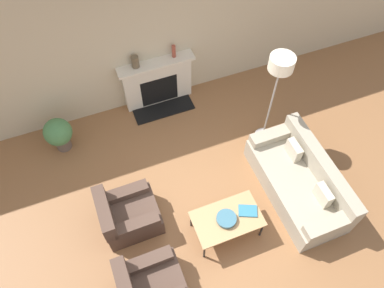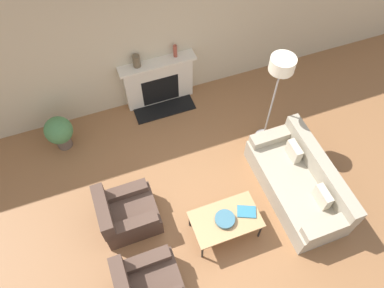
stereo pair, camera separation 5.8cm
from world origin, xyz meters
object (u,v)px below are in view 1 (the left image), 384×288
at_px(bowl, 226,219).
at_px(mantel_vase_left, 135,62).
at_px(couch, 300,181).
at_px(potted_plant, 58,133).
at_px(book, 248,211).
at_px(armchair_far, 127,215).
at_px(floor_lamp, 280,71).
at_px(fireplace, 158,83).
at_px(mantel_vase_center_left, 174,51).
at_px(coffee_table, 227,219).
at_px(armchair_near, 150,287).

relative_size(bowl, mantel_vase_left, 1.32).
height_order(couch, potted_plant, couch).
xyz_separation_m(book, mantel_vase_left, (-0.79, 2.98, 0.65)).
bearing_deg(bowl, armchair_far, 153.07).
bearing_deg(floor_lamp, fireplace, 134.71).
relative_size(fireplace, armchair_far, 1.65).
relative_size(bowl, mantel_vase_center_left, 1.22).
height_order(coffee_table, floor_lamp, floor_lamp).
bearing_deg(book, fireplace, 122.30).
bearing_deg(bowl, fireplace, 91.49).
xyz_separation_m(armchair_far, coffee_table, (1.36, -0.67, 0.13)).
height_order(couch, floor_lamp, floor_lamp).
height_order(coffee_table, potted_plant, potted_plant).
bearing_deg(potted_plant, fireplace, 12.66).
bearing_deg(mantel_vase_center_left, fireplace, -177.49).
distance_m(couch, floor_lamp, 1.81).
bearing_deg(coffee_table, fireplace, 91.98).
relative_size(couch, bowl, 6.51).
bearing_deg(mantel_vase_left, armchair_near, -104.83).
relative_size(couch, floor_lamp, 1.02).
distance_m(book, mantel_vase_left, 3.15).
distance_m(bowl, mantel_vase_center_left, 3.06).
height_order(coffee_table, book, book).
distance_m(fireplace, armchair_far, 2.62).
xyz_separation_m(fireplace, armchair_far, (-1.26, -2.29, -0.20)).
distance_m(couch, mantel_vase_left, 3.42).
xyz_separation_m(mantel_vase_left, potted_plant, (-1.61, -0.46, -0.71)).
bearing_deg(fireplace, floor_lamp, -45.29).
bearing_deg(fireplace, armchair_near, -110.26).
bearing_deg(armchair_far, bowl, -116.93).
bearing_deg(floor_lamp, mantel_vase_center_left, 126.84).
distance_m(fireplace, mantel_vase_center_left, 0.73).
bearing_deg(mantel_vase_center_left, bowl, -95.32).
xyz_separation_m(fireplace, coffee_table, (0.10, -2.95, -0.07)).
relative_size(armchair_far, mantel_vase_left, 3.78).
relative_size(armchair_near, mantel_vase_center_left, 3.50).
xyz_separation_m(fireplace, potted_plant, (-1.96, -0.44, -0.09)).
distance_m(armchair_far, potted_plant, 1.98).
bearing_deg(couch, coffee_table, -81.09).
distance_m(couch, mantel_vase_center_left, 3.09).
height_order(fireplace, potted_plant, fireplace).
bearing_deg(book, couch, 35.91).
xyz_separation_m(couch, book, (-1.07, -0.23, 0.17)).
bearing_deg(armchair_near, bowl, -71.39).
bearing_deg(floor_lamp, mantel_vase_left, 140.41).
height_order(floor_lamp, potted_plant, floor_lamp).
distance_m(armchair_far, floor_lamp, 3.17).
bearing_deg(bowl, mantel_vase_center_left, 84.68).
height_order(bowl, mantel_vase_center_left, mantel_vase_center_left).
xyz_separation_m(floor_lamp, potted_plant, (-3.47, 1.08, -1.23)).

